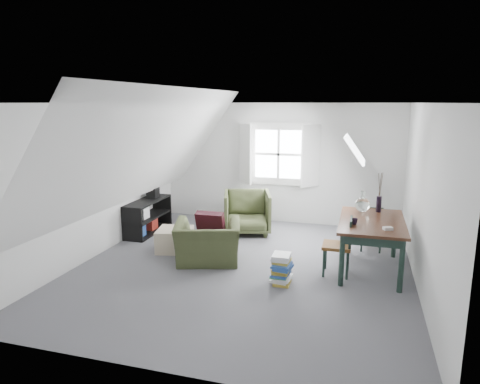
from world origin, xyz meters
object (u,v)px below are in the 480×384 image
(ottoman, at_px, (175,240))
(dining_chair_far, at_px, (372,227))
(dining_chair_near, at_px, (339,245))
(armchair_far, at_px, (247,232))
(armchair_near, at_px, (208,262))
(media_shelf, at_px, (147,218))
(magazine_stack, at_px, (282,269))
(dining_table, at_px, (372,227))

(ottoman, distance_m, dining_chair_far, 3.39)
(dining_chair_near, bearing_deg, armchair_far, -126.51)
(armchair_far, distance_m, dining_chair_far, 2.39)
(ottoman, relative_size, dining_chair_near, 0.65)
(ottoman, bearing_deg, dining_chair_near, -6.09)
(armchair_near, relative_size, ottoman, 1.77)
(armchair_near, bearing_deg, dining_chair_far, -169.59)
(armchair_far, relative_size, media_shelf, 0.72)
(armchair_near, distance_m, ottoman, 0.84)
(armchair_far, relative_size, magazine_stack, 2.13)
(ottoman, xyz_separation_m, media_shelf, (-0.95, 0.78, 0.10))
(armchair_near, height_order, dining_chair_near, dining_chair_near)
(dining_table, xyz_separation_m, dining_chair_near, (-0.45, -0.30, -0.23))
(armchair_far, bearing_deg, armchair_near, -113.31)
(armchair_near, relative_size, dining_chair_near, 1.16)
(armchair_far, xyz_separation_m, dining_table, (2.29, -1.34, 0.68))
(dining_table, relative_size, dining_chair_near, 1.80)
(dining_chair_far, xyz_separation_m, dining_chair_near, (-0.47, -1.24, 0.04))
(ottoman, bearing_deg, magazine_stack, -22.95)
(dining_table, distance_m, dining_chair_far, 0.98)
(ottoman, relative_size, media_shelf, 0.45)
(armchair_near, bearing_deg, magazine_stack, 141.86)
(magazine_stack, bearing_deg, dining_chair_near, 36.79)
(armchair_far, xyz_separation_m, ottoman, (-0.93, -1.34, 0.19))
(dining_table, distance_m, media_shelf, 4.26)
(armchair_near, height_order, dining_chair_far, dining_chair_far)
(dining_chair_far, distance_m, dining_chair_near, 1.32)
(ottoman, distance_m, media_shelf, 1.23)
(armchair_far, xyz_separation_m, magazine_stack, (1.10, -2.19, 0.21))
(armchair_near, distance_m, armchair_far, 1.71)
(dining_table, bearing_deg, ottoman, -175.72)
(armchair_near, relative_size, dining_table, 0.64)
(ottoman, height_order, media_shelf, media_shelf)
(dining_chair_far, relative_size, dining_chair_near, 0.92)
(magazine_stack, bearing_deg, armchair_far, 116.54)
(armchair_far, bearing_deg, ottoman, -141.61)
(media_shelf, bearing_deg, dining_table, -11.46)
(armchair_near, xyz_separation_m, armchair_far, (0.19, 1.69, 0.00))
(armchair_near, bearing_deg, dining_table, 171.29)
(dining_chair_near, bearing_deg, media_shelf, -101.14)
(dining_table, distance_m, dining_chair_near, 0.58)
(armchair_near, relative_size, media_shelf, 0.80)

